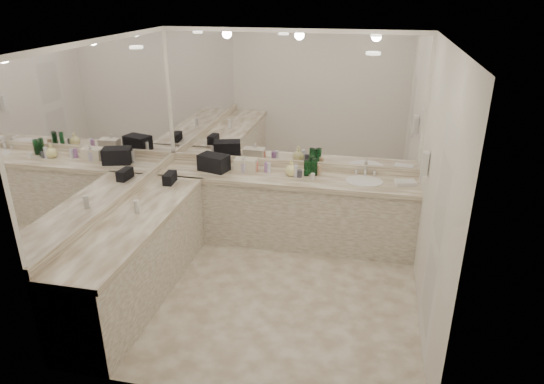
% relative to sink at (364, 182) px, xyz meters
% --- Properties ---
extents(floor, '(3.20, 3.20, 0.00)m').
position_rel_sink_xyz_m(floor, '(-0.95, -1.20, -0.90)').
color(floor, beige).
rests_on(floor, ground).
extents(ceiling, '(3.20, 3.20, 0.00)m').
position_rel_sink_xyz_m(ceiling, '(-0.95, -1.20, 1.71)').
color(ceiling, white).
rests_on(ceiling, floor).
extents(wall_back, '(3.20, 0.02, 2.60)m').
position_rel_sink_xyz_m(wall_back, '(-0.95, 0.30, 0.41)').
color(wall_back, white).
rests_on(wall_back, floor).
extents(wall_left, '(0.02, 3.00, 2.60)m').
position_rel_sink_xyz_m(wall_left, '(-2.55, -1.20, 0.41)').
color(wall_left, white).
rests_on(wall_left, floor).
extents(wall_right, '(0.02, 3.00, 2.60)m').
position_rel_sink_xyz_m(wall_right, '(0.65, -1.20, 0.41)').
color(wall_right, white).
rests_on(wall_right, floor).
extents(vanity_back_base, '(3.20, 0.60, 0.84)m').
position_rel_sink_xyz_m(vanity_back_base, '(-0.95, 0.00, -0.48)').
color(vanity_back_base, silver).
rests_on(vanity_back_base, floor).
extents(vanity_back_top, '(3.20, 0.64, 0.06)m').
position_rel_sink_xyz_m(vanity_back_top, '(-0.95, -0.01, -0.03)').
color(vanity_back_top, '#EFE2C9').
rests_on(vanity_back_top, vanity_back_base).
extents(vanity_left_base, '(0.60, 2.40, 0.84)m').
position_rel_sink_xyz_m(vanity_left_base, '(-2.25, -1.50, -0.48)').
color(vanity_left_base, silver).
rests_on(vanity_left_base, floor).
extents(vanity_left_top, '(0.64, 2.42, 0.06)m').
position_rel_sink_xyz_m(vanity_left_top, '(-2.24, -1.50, -0.03)').
color(vanity_left_top, '#EFE2C9').
rests_on(vanity_left_top, vanity_left_base).
extents(backsplash_back, '(3.20, 0.04, 0.10)m').
position_rel_sink_xyz_m(backsplash_back, '(-0.95, 0.28, 0.05)').
color(backsplash_back, '#EFE2C9').
rests_on(backsplash_back, vanity_back_top).
extents(backsplash_left, '(0.04, 3.00, 0.10)m').
position_rel_sink_xyz_m(backsplash_left, '(-2.53, -1.20, 0.05)').
color(backsplash_left, '#EFE2C9').
rests_on(backsplash_left, vanity_left_top).
extents(mirror_back, '(3.12, 0.01, 1.55)m').
position_rel_sink_xyz_m(mirror_back, '(-0.95, 0.29, 0.88)').
color(mirror_back, white).
rests_on(mirror_back, wall_back).
extents(mirror_left, '(0.01, 2.92, 1.55)m').
position_rel_sink_xyz_m(mirror_left, '(-2.54, -1.20, 0.88)').
color(mirror_left, white).
rests_on(mirror_left, wall_left).
extents(sink, '(0.44, 0.44, 0.03)m').
position_rel_sink_xyz_m(sink, '(0.00, 0.00, 0.00)').
color(sink, white).
rests_on(sink, vanity_back_top).
extents(faucet, '(0.24, 0.16, 0.14)m').
position_rel_sink_xyz_m(faucet, '(0.00, 0.21, 0.07)').
color(faucet, silver).
rests_on(faucet, vanity_back_top).
extents(wall_phone, '(0.06, 0.10, 0.24)m').
position_rel_sink_xyz_m(wall_phone, '(0.61, -0.50, 0.46)').
color(wall_phone, white).
rests_on(wall_phone, wall_right).
extents(door, '(0.02, 0.82, 2.10)m').
position_rel_sink_xyz_m(door, '(0.64, -1.70, 0.16)').
color(door, white).
rests_on(door, wall_right).
extents(black_toiletry_bag, '(0.41, 0.32, 0.21)m').
position_rel_sink_xyz_m(black_toiletry_bag, '(-1.88, -0.01, 0.11)').
color(black_toiletry_bag, black).
rests_on(black_toiletry_bag, vanity_back_top).
extents(black_bag_spill, '(0.12, 0.24, 0.13)m').
position_rel_sink_xyz_m(black_bag_spill, '(-2.25, -0.52, 0.07)').
color(black_bag_spill, black).
rests_on(black_bag_spill, vanity_left_top).
extents(cream_cosmetic_case, '(0.28, 0.18, 0.16)m').
position_rel_sink_xyz_m(cream_cosmetic_case, '(-1.48, 0.07, 0.08)').
color(cream_cosmetic_case, beige).
rests_on(cream_cosmetic_case, vanity_back_top).
extents(hand_towel, '(0.26, 0.20, 0.04)m').
position_rel_sink_xyz_m(hand_towel, '(0.48, 0.01, 0.02)').
color(hand_towel, white).
rests_on(hand_towel, vanity_back_top).
extents(lotion_left, '(0.06, 0.06, 0.14)m').
position_rel_sink_xyz_m(lotion_left, '(-2.25, -1.37, 0.07)').
color(lotion_left, white).
rests_on(lotion_left, vanity_left_top).
extents(soap_bottle_a, '(0.09, 0.09, 0.21)m').
position_rel_sink_xyz_m(soap_bottle_a, '(-1.48, 0.01, 0.11)').
color(soap_bottle_a, beige).
rests_on(soap_bottle_a, vanity_back_top).
extents(soap_bottle_b, '(0.11, 0.11, 0.18)m').
position_rel_sink_xyz_m(soap_bottle_b, '(-1.49, 0.02, 0.10)').
color(soap_bottle_b, silver).
rests_on(soap_bottle_b, vanity_back_top).
extents(soap_bottle_c, '(0.18, 0.18, 0.19)m').
position_rel_sink_xyz_m(soap_bottle_c, '(-0.89, 0.01, 0.10)').
color(soap_bottle_c, '#F6EF98').
rests_on(soap_bottle_c, vanity_back_top).
extents(green_bottle_0, '(0.06, 0.06, 0.20)m').
position_rel_sink_xyz_m(green_bottle_0, '(-0.71, 0.05, 0.11)').
color(green_bottle_0, '#145026').
rests_on(green_bottle_0, vanity_back_top).
extents(green_bottle_1, '(0.07, 0.07, 0.22)m').
position_rel_sink_xyz_m(green_bottle_1, '(-0.61, 0.08, 0.11)').
color(green_bottle_1, '#145026').
rests_on(green_bottle_1, vanity_back_top).
extents(green_bottle_2, '(0.07, 0.07, 0.22)m').
position_rel_sink_xyz_m(green_bottle_2, '(-0.66, 0.14, 0.11)').
color(green_bottle_2, '#145026').
rests_on(green_bottle_2, vanity_back_top).
extents(amenity_bottle_0, '(0.05, 0.05, 0.13)m').
position_rel_sink_xyz_m(amenity_bottle_0, '(-1.17, 0.04, 0.07)').
color(amenity_bottle_0, silver).
rests_on(amenity_bottle_0, vanity_back_top).
extents(amenity_bottle_1, '(0.04, 0.04, 0.12)m').
position_rel_sink_xyz_m(amenity_bottle_1, '(-1.34, 0.08, 0.07)').
color(amenity_bottle_1, '#E57F66').
rests_on(amenity_bottle_1, vanity_back_top).
extents(amenity_bottle_2, '(0.06, 0.06, 0.09)m').
position_rel_sink_xyz_m(amenity_bottle_2, '(-0.78, -0.02, 0.05)').
color(amenity_bottle_2, '#3F3F4C').
rests_on(amenity_bottle_2, vanity_back_top).
extents(amenity_bottle_3, '(0.04, 0.04, 0.10)m').
position_rel_sink_xyz_m(amenity_bottle_3, '(-1.73, 0.03, 0.06)').
color(amenity_bottle_3, silver).
rests_on(amenity_bottle_3, vanity_back_top).
extents(amenity_bottle_4, '(0.05, 0.05, 0.15)m').
position_rel_sink_xyz_m(amenity_bottle_4, '(-0.83, -0.02, 0.08)').
color(amenity_bottle_4, silver).
rests_on(amenity_bottle_4, vanity_back_top).
extents(amenity_bottle_5, '(0.06, 0.06, 0.13)m').
position_rel_sink_xyz_m(amenity_bottle_5, '(-1.21, 0.07, 0.07)').
color(amenity_bottle_5, '#9966B2').
rests_on(amenity_bottle_5, vanity_back_top).
extents(amenity_bottle_6, '(0.05, 0.05, 0.15)m').
position_rel_sink_xyz_m(amenity_bottle_6, '(-2.05, 0.08, 0.08)').
color(amenity_bottle_6, white).
rests_on(amenity_bottle_6, vanity_back_top).
extents(amenity_bottle_7, '(0.06, 0.06, 0.12)m').
position_rel_sink_xyz_m(amenity_bottle_7, '(-0.57, 0.14, 0.06)').
color(amenity_bottle_7, '#E0B28C').
rests_on(amenity_bottle_7, vanity_back_top).
extents(amenity_bottle_8, '(0.05, 0.05, 0.08)m').
position_rel_sink_xyz_m(amenity_bottle_8, '(-0.61, -0.07, 0.04)').
color(amenity_bottle_8, white).
rests_on(amenity_bottle_8, vanity_back_top).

